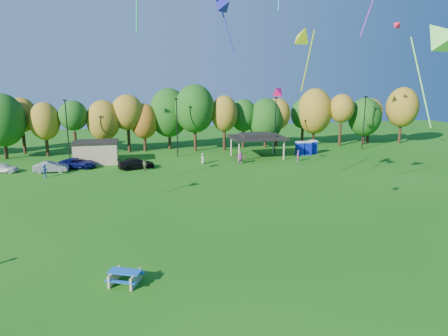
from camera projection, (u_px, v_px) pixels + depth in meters
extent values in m
plane|color=#19600F|center=(215.00, 284.00, 24.07)|extent=(160.00, 160.00, 0.00)
cylinder|color=black|center=(6.00, 147.00, 60.75)|extent=(0.50, 0.50, 3.56)
ellipsoid|color=#144C0F|center=(2.00, 120.00, 59.83)|extent=(6.62, 6.62, 8.00)
cylinder|color=black|center=(24.00, 142.00, 64.92)|extent=(0.50, 0.50, 3.79)
ellipsoid|color=olive|center=(21.00, 115.00, 63.94)|extent=(4.94, 4.94, 5.58)
cylinder|color=black|center=(47.00, 146.00, 62.76)|extent=(0.50, 0.50, 3.34)
ellipsoid|color=olive|center=(45.00, 121.00, 61.89)|extent=(4.61, 4.61, 5.88)
cylinder|color=black|center=(76.00, 144.00, 63.45)|extent=(0.50, 0.50, 3.82)
ellipsoid|color=#144C0F|center=(73.00, 116.00, 62.46)|extent=(4.43, 4.43, 4.73)
cylinder|color=black|center=(105.00, 144.00, 65.07)|extent=(0.50, 0.50, 3.25)
ellipsoid|color=olive|center=(103.00, 120.00, 64.22)|extent=(5.33, 5.33, 6.53)
cylinder|color=black|center=(129.00, 140.00, 66.34)|extent=(0.50, 0.50, 3.96)
ellipsoid|color=olive|center=(127.00, 112.00, 65.32)|extent=(5.31, 5.31, 5.82)
cylinder|color=black|center=(145.00, 142.00, 67.25)|extent=(0.50, 0.50, 3.05)
ellipsoid|color=#995914|center=(144.00, 121.00, 66.46)|extent=(4.54, 4.54, 5.87)
cylinder|color=black|center=(170.00, 138.00, 69.20)|extent=(0.50, 0.50, 3.77)
ellipsoid|color=#144C0F|center=(169.00, 113.00, 68.22)|extent=(6.69, 6.69, 8.35)
cylinder|color=black|center=(195.00, 139.00, 67.14)|extent=(0.50, 0.50, 4.28)
ellipsoid|color=#144C0F|center=(195.00, 109.00, 66.04)|extent=(6.64, 6.64, 8.01)
cylinder|color=black|center=(224.00, 139.00, 67.94)|extent=(0.50, 0.50, 3.76)
ellipsoid|color=olive|center=(224.00, 114.00, 66.96)|extent=(4.49, 4.49, 6.02)
cylinder|color=black|center=(243.00, 138.00, 70.73)|extent=(0.50, 0.50, 3.43)
ellipsoid|color=#144C0F|center=(243.00, 115.00, 69.84)|extent=(4.77, 4.77, 5.63)
cylinder|color=black|center=(265.00, 139.00, 70.78)|extent=(0.50, 0.50, 2.95)
ellipsoid|color=#144C0F|center=(266.00, 120.00, 70.01)|extent=(6.14, 6.14, 7.54)
cylinder|color=black|center=(276.00, 137.00, 71.63)|extent=(0.50, 0.50, 3.52)
ellipsoid|color=olive|center=(277.00, 114.00, 70.72)|extent=(4.78, 4.78, 5.53)
cylinder|color=black|center=(302.00, 135.00, 74.42)|extent=(0.50, 0.50, 3.39)
ellipsoid|color=#144C0F|center=(303.00, 114.00, 73.54)|extent=(4.54, 4.54, 5.46)
cylinder|color=black|center=(313.00, 135.00, 73.51)|extent=(0.50, 0.50, 3.72)
ellipsoid|color=olive|center=(315.00, 111.00, 72.55)|extent=(6.32, 6.32, 8.24)
cylinder|color=black|center=(340.00, 135.00, 72.51)|extent=(0.50, 0.50, 4.06)
ellipsoid|color=olive|center=(342.00, 108.00, 71.46)|extent=(4.50, 4.50, 5.13)
cylinder|color=black|center=(363.00, 136.00, 74.20)|extent=(0.50, 0.50, 3.05)
ellipsoid|color=#144C0F|center=(365.00, 117.00, 73.41)|extent=(5.97, 5.97, 7.05)
cylinder|color=black|center=(368.00, 133.00, 76.02)|extent=(0.50, 0.50, 3.55)
ellipsoid|color=olive|center=(370.00, 111.00, 75.10)|extent=(4.60, 4.60, 4.99)
cylinder|color=black|center=(400.00, 132.00, 75.37)|extent=(0.50, 0.50, 4.07)
ellipsoid|color=olive|center=(402.00, 107.00, 74.32)|extent=(5.83, 5.83, 7.42)
cylinder|color=black|center=(68.00, 131.00, 58.20)|extent=(0.16, 0.16, 9.00)
cube|color=black|center=(65.00, 100.00, 57.21)|extent=(0.50, 0.25, 0.18)
cylinder|color=black|center=(177.00, 128.00, 61.57)|extent=(0.16, 0.16, 9.00)
cube|color=black|center=(176.00, 99.00, 60.58)|extent=(0.50, 0.25, 0.18)
cylinder|color=black|center=(275.00, 126.00, 64.94)|extent=(0.16, 0.16, 9.00)
cube|color=black|center=(276.00, 98.00, 63.95)|extent=(0.50, 0.25, 0.18)
cylinder|color=black|center=(364.00, 123.00, 68.31)|extent=(0.16, 0.16, 9.00)
cube|color=black|center=(366.00, 97.00, 67.32)|extent=(0.50, 0.25, 0.18)
cube|color=tan|center=(96.00, 153.00, 57.81)|extent=(6.00, 4.00, 3.00)
cube|color=black|center=(96.00, 142.00, 57.45)|extent=(6.30, 4.30, 0.25)
cylinder|color=tan|center=(239.00, 152.00, 58.79)|extent=(0.24, 0.24, 3.00)
cylinder|color=tan|center=(284.00, 150.00, 60.27)|extent=(0.24, 0.24, 3.00)
cylinder|color=tan|center=(231.00, 146.00, 63.55)|extent=(0.24, 0.24, 3.00)
cylinder|color=tan|center=(273.00, 145.00, 65.03)|extent=(0.24, 0.24, 3.00)
cube|color=black|center=(257.00, 137.00, 61.55)|extent=(8.20, 6.20, 0.35)
cube|color=black|center=(257.00, 135.00, 61.46)|extent=(5.00, 3.50, 0.45)
cube|color=#0C19A8|center=(300.00, 149.00, 63.98)|extent=(1.10, 1.10, 2.00)
cube|color=silver|center=(300.00, 142.00, 63.74)|extent=(1.15, 1.15, 0.18)
cube|color=#0C19A8|center=(307.00, 149.00, 64.23)|extent=(1.10, 1.10, 2.00)
cube|color=silver|center=(308.00, 142.00, 63.99)|extent=(1.15, 1.15, 0.18)
cube|color=#0C19A8|center=(313.00, 147.00, 65.24)|extent=(1.10, 1.10, 2.00)
cube|color=silver|center=(313.00, 141.00, 64.99)|extent=(1.15, 1.15, 0.18)
cube|color=tan|center=(114.00, 277.00, 24.19)|extent=(0.74, 1.48, 0.77)
cube|color=tan|center=(136.00, 279.00, 23.93)|extent=(0.74, 1.48, 0.77)
cube|color=blue|center=(125.00, 271.00, 23.97)|extent=(2.09, 1.51, 0.06)
cube|color=blue|center=(120.00, 282.00, 23.41)|extent=(1.88, 1.02, 0.05)
cube|color=blue|center=(130.00, 271.00, 24.68)|extent=(1.88, 1.02, 0.05)
imported|color=silver|center=(3.00, 168.00, 52.22)|extent=(3.89, 2.20, 1.25)
imported|color=gray|center=(51.00, 167.00, 52.33)|extent=(4.32, 1.58, 1.41)
imported|color=#0C104D|center=(78.00, 163.00, 54.69)|extent=(5.41, 3.26, 1.40)
imported|color=black|center=(136.00, 164.00, 54.40)|extent=(5.27, 3.16, 1.43)
imported|color=#738652|center=(144.00, 165.00, 53.28)|extent=(0.92, 0.91, 1.55)
imported|color=#84A470|center=(203.00, 158.00, 57.57)|extent=(0.66, 0.86, 1.57)
imported|color=#9A487C|center=(298.00, 156.00, 59.24)|extent=(0.48, 0.65, 1.64)
imported|color=#414F8F|center=(44.00, 171.00, 49.62)|extent=(1.17, 1.26, 1.70)
imported|color=#A34494|center=(240.00, 158.00, 57.56)|extent=(1.71, 0.97, 1.76)
cone|color=red|center=(396.00, 24.00, 51.11)|extent=(1.31, 1.54, 1.39)
cone|color=navy|center=(220.00, 3.00, 30.91)|extent=(2.19, 2.25, 1.80)
cylinder|color=navy|center=(227.00, 29.00, 32.35)|extent=(1.02, 1.18, 3.79)
cone|color=yellow|center=(303.00, 34.00, 33.05)|extent=(1.70, 2.19, 2.06)
cylinder|color=yellow|center=(308.00, 62.00, 32.10)|extent=(0.24, 1.81, 4.73)
cone|color=#79F155|center=(438.00, 35.00, 26.96)|extent=(3.04, 3.54, 3.00)
cylinder|color=#79F155|center=(421.00, 82.00, 29.70)|extent=(0.85, 2.40, 6.61)
cone|color=#FD0E67|center=(279.00, 91.00, 27.08)|extent=(1.35, 1.34, 1.10)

